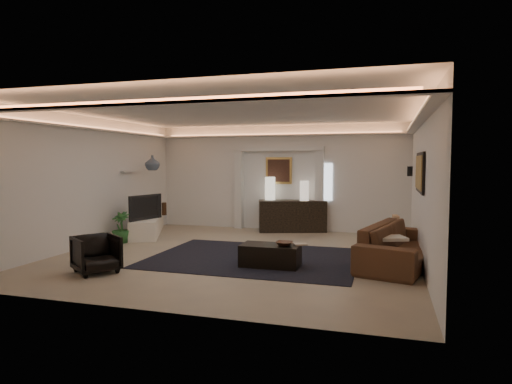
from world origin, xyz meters
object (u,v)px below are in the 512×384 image
(coffee_table, at_px, (270,255))
(armchair, at_px, (96,254))
(sofa, at_px, (401,245))
(console, at_px, (292,217))

(coffee_table, distance_m, armchair, 3.03)
(sofa, height_order, armchair, sofa)
(sofa, bearing_deg, coffee_table, 123.95)
(sofa, distance_m, armchair, 5.42)
(console, relative_size, sofa, 0.70)
(sofa, bearing_deg, console, 54.75)
(console, height_order, armchair, console)
(coffee_table, bearing_deg, armchair, -155.57)
(console, distance_m, sofa, 4.23)
(sofa, xyz_separation_m, coffee_table, (-2.26, -0.79, -0.17))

